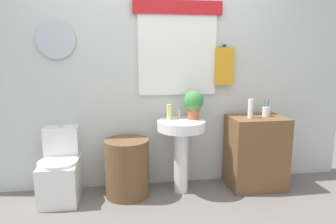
# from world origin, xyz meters

# --- Properties ---
(back_wall) EXTENTS (4.40, 0.18, 2.60)m
(back_wall) POSITION_xyz_m (0.00, 1.15, 1.31)
(back_wall) COLOR silver
(back_wall) RESTS_ON ground_plane
(toilet) EXTENTS (0.38, 0.51, 0.73)m
(toilet) POSITION_xyz_m (-1.00, 0.88, 0.28)
(toilet) COLOR white
(toilet) RESTS_ON ground_plane
(laundry_hamper) EXTENTS (0.45, 0.45, 0.59)m
(laundry_hamper) POSITION_xyz_m (-0.34, 0.85, 0.30)
(laundry_hamper) COLOR brown
(laundry_hamper) RESTS_ON ground_plane
(pedestal_sink) EXTENTS (0.50, 0.50, 0.77)m
(pedestal_sink) POSITION_xyz_m (0.23, 0.85, 0.58)
(pedestal_sink) COLOR white
(pedestal_sink) RESTS_ON ground_plane
(faucet) EXTENTS (0.03, 0.03, 0.10)m
(faucet) POSITION_xyz_m (0.23, 0.97, 0.82)
(faucet) COLOR silver
(faucet) RESTS_ON pedestal_sink
(wooden_cabinet) EXTENTS (0.59, 0.44, 0.79)m
(wooden_cabinet) POSITION_xyz_m (1.05, 0.85, 0.39)
(wooden_cabinet) COLOR brown
(wooden_cabinet) RESTS_ON ground_plane
(soap_bottle) EXTENTS (0.05, 0.05, 0.16)m
(soap_bottle) POSITION_xyz_m (0.11, 0.90, 0.85)
(soap_bottle) COLOR #DBD166
(soap_bottle) RESTS_ON pedestal_sink
(potted_plant) EXTENTS (0.21, 0.21, 0.30)m
(potted_plant) POSITION_xyz_m (0.37, 0.91, 0.95)
(potted_plant) COLOR #AD5B38
(potted_plant) RESTS_ON pedestal_sink
(lotion_bottle) EXTENTS (0.05, 0.05, 0.20)m
(lotion_bottle) POSITION_xyz_m (0.95, 0.81, 0.89)
(lotion_bottle) COLOR white
(lotion_bottle) RESTS_ON wooden_cabinet
(toothbrush_cup) EXTENTS (0.08, 0.08, 0.19)m
(toothbrush_cup) POSITION_xyz_m (1.16, 0.87, 0.84)
(toothbrush_cup) COLOR silver
(toothbrush_cup) RESTS_ON wooden_cabinet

